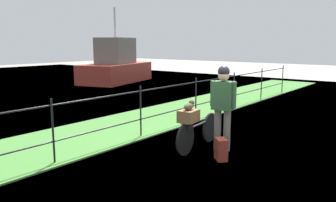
{
  "coord_description": "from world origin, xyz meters",
  "views": [
    {
      "loc": [
        -5.54,
        -3.18,
        2.11
      ],
      "look_at": [
        0.05,
        1.2,
        0.9
      ],
      "focal_mm": 36.42,
      "sensor_mm": 36.0,
      "label": 1
    }
  ],
  "objects_px": {
    "bicycle_main": "(198,132)",
    "terrier_dog": "(189,106)",
    "cyclist_person": "(223,100)",
    "backpack_on_paving": "(221,149)",
    "wooden_crate": "(189,116)",
    "moored_boat_near": "(116,66)"
  },
  "relations": [
    {
      "from": "bicycle_main",
      "to": "terrier_dog",
      "type": "relative_size",
      "value": 5.34
    },
    {
      "from": "cyclist_person",
      "to": "backpack_on_paving",
      "type": "distance_m",
      "value": 1.02
    },
    {
      "from": "cyclist_person",
      "to": "terrier_dog",
      "type": "bearing_deg",
      "value": 146.42
    },
    {
      "from": "bicycle_main",
      "to": "wooden_crate",
      "type": "distance_m",
      "value": 0.57
    },
    {
      "from": "moored_boat_near",
      "to": "terrier_dog",
      "type": "bearing_deg",
      "value": -127.12
    },
    {
      "from": "backpack_on_paving",
      "to": "wooden_crate",
      "type": "bearing_deg",
      "value": 48.49
    },
    {
      "from": "cyclist_person",
      "to": "moored_boat_near",
      "type": "bearing_deg",
      "value": 56.07
    },
    {
      "from": "wooden_crate",
      "to": "moored_boat_near",
      "type": "height_order",
      "value": "moored_boat_near"
    },
    {
      "from": "cyclist_person",
      "to": "moored_boat_near",
      "type": "height_order",
      "value": "moored_boat_near"
    },
    {
      "from": "terrier_dog",
      "to": "backpack_on_paving",
      "type": "bearing_deg",
      "value": -86.55
    },
    {
      "from": "wooden_crate",
      "to": "cyclist_person",
      "type": "distance_m",
      "value": 0.77
    },
    {
      "from": "bicycle_main",
      "to": "wooden_crate",
      "type": "relative_size",
      "value": 4.35
    },
    {
      "from": "bicycle_main",
      "to": "cyclist_person",
      "type": "relative_size",
      "value": 1.02
    },
    {
      "from": "wooden_crate",
      "to": "backpack_on_paving",
      "type": "relative_size",
      "value": 0.98
    },
    {
      "from": "bicycle_main",
      "to": "backpack_on_paving",
      "type": "relative_size",
      "value": 4.28
    },
    {
      "from": "wooden_crate",
      "to": "moored_boat_near",
      "type": "xyz_separation_m",
      "value": [
        7.74,
        10.2,
        0.12
      ]
    },
    {
      "from": "bicycle_main",
      "to": "terrier_dog",
      "type": "bearing_deg",
      "value": -174.21
    },
    {
      "from": "bicycle_main",
      "to": "moored_boat_near",
      "type": "bearing_deg",
      "value": 54.15
    },
    {
      "from": "wooden_crate",
      "to": "backpack_on_paving",
      "type": "bearing_deg",
      "value": -84.46
    },
    {
      "from": "bicycle_main",
      "to": "wooden_crate",
      "type": "height_order",
      "value": "wooden_crate"
    },
    {
      "from": "terrier_dog",
      "to": "cyclist_person",
      "type": "bearing_deg",
      "value": -33.58
    },
    {
      "from": "cyclist_person",
      "to": "backpack_on_paving",
      "type": "bearing_deg",
      "value": -152.26
    }
  ]
}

